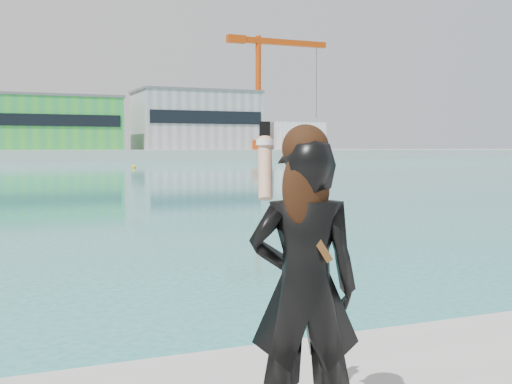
% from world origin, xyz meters
% --- Properties ---
extents(warehouse_green, '(30.60, 16.36, 10.50)m').
position_xyz_m(warehouse_green, '(8.00, 127.98, 7.26)').
color(warehouse_green, green).
rests_on(warehouse_green, far_quay).
extents(warehouse_grey_right, '(25.50, 15.35, 12.50)m').
position_xyz_m(warehouse_grey_right, '(40.00, 127.98, 8.26)').
color(warehouse_grey_right, gray).
rests_on(warehouse_grey_right, far_quay).
extents(ancillary_shed, '(12.00, 10.00, 6.00)m').
position_xyz_m(ancillary_shed, '(62.00, 126.00, 5.00)').
color(ancillary_shed, silver).
rests_on(ancillary_shed, far_quay).
extents(dock_crane, '(23.00, 4.00, 24.00)m').
position_xyz_m(dock_crane, '(53.20, 122.00, 15.07)').
color(dock_crane, '#DF450D').
rests_on(dock_crane, far_quay).
extents(flagpole_right, '(1.28, 0.16, 8.00)m').
position_xyz_m(flagpole_right, '(22.09, 121.00, 6.54)').
color(flagpole_right, silver).
rests_on(flagpole_right, far_quay).
extents(buoy_near, '(0.50, 0.50, 0.50)m').
position_xyz_m(buoy_near, '(14.34, 72.43, 0.00)').
color(buoy_near, '#FCAE0D').
rests_on(buoy_near, ground).
extents(woman, '(0.74, 0.62, 1.82)m').
position_xyz_m(woman, '(-0.75, -0.72, 1.72)').
color(woman, black).
rests_on(woman, near_quay).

